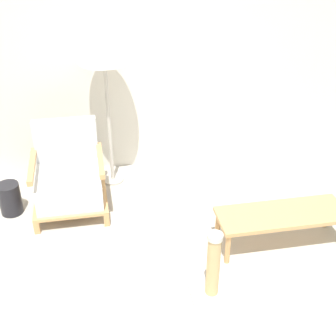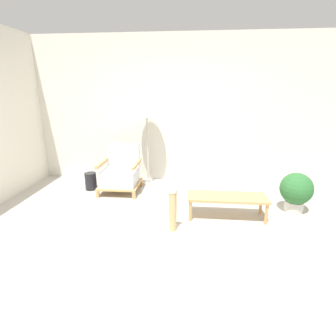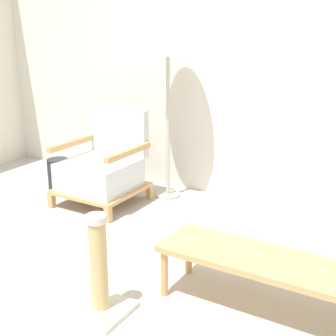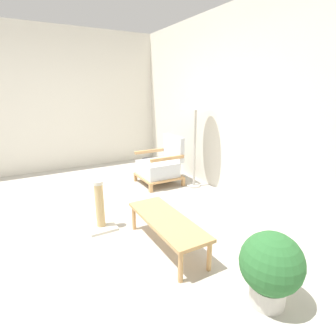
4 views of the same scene
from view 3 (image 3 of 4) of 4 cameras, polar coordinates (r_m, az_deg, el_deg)
name	(u,v)px [view 3 (image 3 of 4)]	position (r m, az deg, el deg)	size (l,w,h in m)	color
ground_plane	(41,334)	(2.66, -15.25, -18.91)	(14.00, 14.00, 0.00)	#B7B2A8
wall_back	(233,46)	(4.14, 7.97, 14.53)	(8.00, 0.06, 2.70)	silver
armchair	(103,168)	(4.15, -7.92, 0.01)	(0.67, 0.66, 0.81)	tan
floor_lamp	(168,47)	(4.06, -0.02, 14.58)	(0.48, 0.48, 1.51)	#B7B2A8
coffee_table	(257,262)	(2.66, 10.77, -11.23)	(1.09, 0.38, 0.32)	tan
vase	(59,175)	(4.57, -13.19, -0.80)	(0.21, 0.21, 0.31)	black
scratching_post	(99,279)	(2.65, -8.37, -13.22)	(0.32, 0.32, 0.58)	beige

